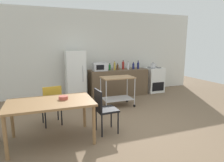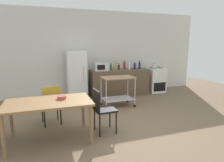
{
  "view_description": "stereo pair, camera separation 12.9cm",
  "coord_description": "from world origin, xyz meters",
  "px_view_note": "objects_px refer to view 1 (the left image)",
  "views": [
    {
      "loc": [
        -1.58,
        -3.45,
        1.75
      ],
      "look_at": [
        0.15,
        1.2,
        0.8
      ],
      "focal_mm": 30.83,
      "sensor_mm": 36.0,
      "label": 1
    },
    {
      "loc": [
        -1.46,
        -3.5,
        1.75
      ],
      "look_at": [
        0.15,
        1.2,
        0.8
      ],
      "focal_mm": 30.83,
      "sensor_mm": 36.0,
      "label": 2
    }
  ],
  "objects_px": {
    "dining_table": "(51,106)",
    "kettle": "(153,65)",
    "chair_black": "(104,108)",
    "bottle_soy_sauce": "(138,65)",
    "bottle_sparkling_water": "(117,67)",
    "kitchen_cart": "(117,87)",
    "bottle_vinegar": "(133,66)",
    "bottle_olive_oil": "(128,66)",
    "chair_mustard": "(52,102)",
    "bottle_hot_sauce": "(123,65)",
    "bottle_sesame_oil": "(115,66)",
    "refrigerator": "(75,75)",
    "stove_oven": "(154,80)",
    "bottle_wine": "(110,67)",
    "microwave": "(100,67)",
    "fruit_bowl": "(63,98)"
  },
  "relations": [
    {
      "from": "dining_table",
      "to": "kettle",
      "type": "xyz_separation_m",
      "value": [
        3.7,
        2.51,
        0.33
      ]
    },
    {
      "from": "chair_black",
      "to": "bottle_soy_sauce",
      "type": "bearing_deg",
      "value": -42.81
    },
    {
      "from": "chair_black",
      "to": "bottle_sparkling_water",
      "type": "height_order",
      "value": "bottle_sparkling_water"
    },
    {
      "from": "kitchen_cart",
      "to": "bottle_vinegar",
      "type": "xyz_separation_m",
      "value": [
        1.03,
        1.07,
        0.43
      ]
    },
    {
      "from": "bottle_olive_oil",
      "to": "chair_black",
      "type": "bearing_deg",
      "value": -124.08
    },
    {
      "from": "dining_table",
      "to": "chair_mustard",
      "type": "bearing_deg",
      "value": 85.56
    },
    {
      "from": "bottle_hot_sauce",
      "to": "bottle_vinegar",
      "type": "distance_m",
      "value": 0.37
    },
    {
      "from": "bottle_sesame_oil",
      "to": "bottle_sparkling_water",
      "type": "distance_m",
      "value": 0.15
    },
    {
      "from": "refrigerator",
      "to": "bottle_sesame_oil",
      "type": "height_order",
      "value": "refrigerator"
    },
    {
      "from": "chair_black",
      "to": "kettle",
      "type": "relative_size",
      "value": 3.71
    },
    {
      "from": "dining_table",
      "to": "kitchen_cart",
      "type": "distance_m",
      "value": 2.39
    },
    {
      "from": "stove_oven",
      "to": "bottle_sparkling_water",
      "type": "bearing_deg",
      "value": -179.23
    },
    {
      "from": "bottle_wine",
      "to": "stove_oven",
      "type": "bearing_deg",
      "value": 0.48
    },
    {
      "from": "chair_black",
      "to": "kettle",
      "type": "distance_m",
      "value": 3.73
    },
    {
      "from": "bottle_olive_oil",
      "to": "kettle",
      "type": "relative_size",
      "value": 1.12
    },
    {
      "from": "bottle_sparkling_water",
      "to": "kettle",
      "type": "bearing_deg",
      "value": -3.32
    },
    {
      "from": "bottle_wine",
      "to": "bottle_vinegar",
      "type": "bearing_deg",
      "value": -4.09
    },
    {
      "from": "bottle_olive_oil",
      "to": "bottle_sesame_oil",
      "type": "bearing_deg",
      "value": -179.45
    },
    {
      "from": "dining_table",
      "to": "bottle_sesame_oil",
      "type": "distance_m",
      "value": 3.37
    },
    {
      "from": "microwave",
      "to": "refrigerator",
      "type": "bearing_deg",
      "value": 168.18
    },
    {
      "from": "bottle_vinegar",
      "to": "fruit_bowl",
      "type": "bearing_deg",
      "value": -137.26
    },
    {
      "from": "chair_mustard",
      "to": "bottle_olive_oil",
      "type": "height_order",
      "value": "bottle_olive_oil"
    },
    {
      "from": "dining_table",
      "to": "chair_mustard",
      "type": "distance_m",
      "value": 0.74
    },
    {
      "from": "fruit_bowl",
      "to": "bottle_sesame_oil",
      "type": "bearing_deg",
      "value": 51.31
    },
    {
      "from": "fruit_bowl",
      "to": "kitchen_cart",
      "type": "bearing_deg",
      "value": 40.49
    },
    {
      "from": "microwave",
      "to": "bottle_hot_sauce",
      "type": "bearing_deg",
      "value": 4.61
    },
    {
      "from": "refrigerator",
      "to": "bottle_soy_sauce",
      "type": "height_order",
      "value": "refrigerator"
    },
    {
      "from": "bottle_sesame_oil",
      "to": "fruit_bowl",
      "type": "bearing_deg",
      "value": -128.69
    },
    {
      "from": "dining_table",
      "to": "kitchen_cart",
      "type": "xyz_separation_m",
      "value": [
        1.89,
        1.47,
        -0.1
      ]
    },
    {
      "from": "kitchen_cart",
      "to": "kettle",
      "type": "height_order",
      "value": "kettle"
    },
    {
      "from": "dining_table",
      "to": "bottle_wine",
      "type": "bearing_deg",
      "value": 51.61
    },
    {
      "from": "chair_mustard",
      "to": "bottle_sesame_oil",
      "type": "distance_m",
      "value": 2.85
    },
    {
      "from": "chair_black",
      "to": "refrigerator",
      "type": "relative_size",
      "value": 0.57
    },
    {
      "from": "kettle",
      "to": "kitchen_cart",
      "type": "bearing_deg",
      "value": -150.02
    },
    {
      "from": "stove_oven",
      "to": "bottle_sesame_oil",
      "type": "height_order",
      "value": "bottle_sesame_oil"
    },
    {
      "from": "bottle_vinegar",
      "to": "stove_oven",
      "type": "bearing_deg",
      "value": 4.84
    },
    {
      "from": "bottle_sesame_oil",
      "to": "bottle_soy_sauce",
      "type": "bearing_deg",
      "value": 3.25
    },
    {
      "from": "kitchen_cart",
      "to": "fruit_bowl",
      "type": "height_order",
      "value": "kitchen_cart"
    },
    {
      "from": "refrigerator",
      "to": "bottle_sparkling_water",
      "type": "bearing_deg",
      "value": -4.06
    },
    {
      "from": "chair_mustard",
      "to": "kitchen_cart",
      "type": "xyz_separation_m",
      "value": [
        1.83,
        0.75,
        0.05
      ]
    },
    {
      "from": "chair_black",
      "to": "bottle_olive_oil",
      "type": "height_order",
      "value": "bottle_olive_oil"
    },
    {
      "from": "refrigerator",
      "to": "bottle_hot_sauce",
      "type": "distance_m",
      "value": 1.66
    },
    {
      "from": "chair_mustard",
      "to": "bottle_sesame_oil",
      "type": "height_order",
      "value": "bottle_sesame_oil"
    },
    {
      "from": "bottle_olive_oil",
      "to": "kettle",
      "type": "height_order",
      "value": "bottle_olive_oil"
    },
    {
      "from": "microwave",
      "to": "bottle_olive_oil",
      "type": "xyz_separation_m",
      "value": [
        1.02,
        -0.0,
        -0.01
      ]
    },
    {
      "from": "dining_table",
      "to": "chair_black",
      "type": "bearing_deg",
      "value": -0.86
    },
    {
      "from": "chair_mustard",
      "to": "fruit_bowl",
      "type": "xyz_separation_m",
      "value": [
        0.18,
        -0.66,
        0.26
      ]
    },
    {
      "from": "stove_oven",
      "to": "bottle_vinegar",
      "type": "xyz_separation_m",
      "value": [
        -0.9,
        -0.08,
        0.55
      ]
    },
    {
      "from": "chair_mustard",
      "to": "fruit_bowl",
      "type": "height_order",
      "value": "chair_mustard"
    },
    {
      "from": "dining_table",
      "to": "microwave",
      "type": "bearing_deg",
      "value": 56.17
    }
  ]
}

